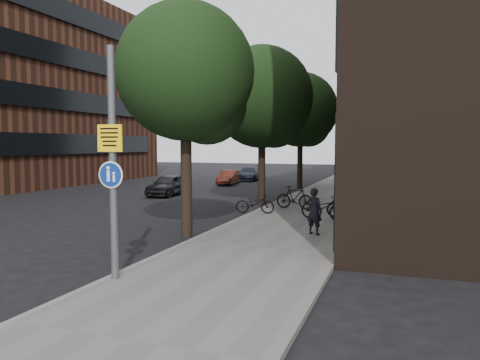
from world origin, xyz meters
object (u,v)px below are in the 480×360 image
at_px(pedestrian, 314,211).
at_px(parked_car_near, 168,185).
at_px(signpost, 113,163).
at_px(parked_bike_facade_near, 322,207).

xyz_separation_m(pedestrian, parked_car_near, (-10.29, 9.50, -0.25)).
height_order(pedestrian, parked_car_near, pedestrian).
bearing_deg(pedestrian, parked_car_near, -22.86).
xyz_separation_m(signpost, parked_bike_facade_near, (2.92, 9.39, -2.02)).
distance_m(parked_bike_facade_near, parked_car_near, 11.93).
bearing_deg(pedestrian, signpost, 83.33).
relative_size(signpost, parked_car_near, 1.35).
bearing_deg(parked_bike_facade_near, pedestrian, -159.91).
height_order(signpost, parked_car_near, signpost).
bearing_deg(parked_bike_facade_near, signpost, 178.44).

